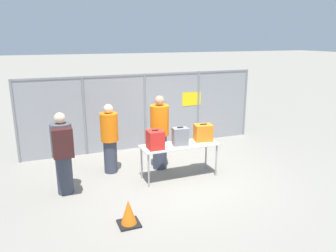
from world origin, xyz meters
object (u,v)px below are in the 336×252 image
(inspection_table, at_px, (179,148))
(security_worker_near, at_px, (160,132))
(security_worker_far, at_px, (110,138))
(suitcase_orange, at_px, (203,133))
(utility_trailer, at_px, (138,113))
(suitcase_red, at_px, (155,140))
(traffic_cone, at_px, (129,214))
(suitcase_grey, at_px, (180,136))
(traveler_hooded, at_px, (63,151))

(inspection_table, bearing_deg, security_worker_near, 108.56)
(security_worker_far, bearing_deg, suitcase_orange, 147.15)
(inspection_table, xyz_separation_m, security_worker_far, (-1.38, 0.86, 0.14))
(utility_trailer, bearing_deg, security_worker_near, -99.78)
(inspection_table, height_order, utility_trailer, inspection_table)
(suitcase_orange, relative_size, security_worker_far, 0.27)
(security_worker_far, bearing_deg, suitcase_red, 119.59)
(security_worker_near, height_order, utility_trailer, security_worker_near)
(utility_trailer, bearing_deg, traffic_cone, -108.19)
(inspection_table, relative_size, security_worker_near, 0.98)
(suitcase_red, relative_size, suitcase_grey, 1.02)
(security_worker_near, distance_m, utility_trailer, 4.26)
(suitcase_red, xyz_separation_m, utility_trailer, (1.08, 4.89, -0.53))
(inspection_table, bearing_deg, suitcase_grey, -72.79)
(security_worker_far, xyz_separation_m, traffic_cone, (-0.21, -2.35, -0.63))
(suitcase_orange, distance_m, utility_trailer, 4.79)
(suitcase_grey, relative_size, security_worker_near, 0.23)
(suitcase_orange, distance_m, security_worker_near, 1.03)
(suitcase_grey, relative_size, suitcase_orange, 0.93)
(utility_trailer, bearing_deg, traveler_hooded, -121.87)
(inspection_table, xyz_separation_m, traffic_cone, (-1.58, -1.49, -0.49))
(inspection_table, relative_size, suitcase_red, 4.15)
(security_worker_near, bearing_deg, traffic_cone, 50.22)
(suitcase_red, height_order, security_worker_far, security_worker_far)
(utility_trailer, bearing_deg, suitcase_orange, -88.47)
(inspection_table, xyz_separation_m, utility_trailer, (0.50, 4.83, -0.26))
(utility_trailer, bearing_deg, security_worker_far, -115.22)
(traveler_hooded, relative_size, utility_trailer, 0.39)
(suitcase_orange, xyz_separation_m, security_worker_far, (-2.00, 0.78, -0.12))
(suitcase_orange, relative_size, traveler_hooded, 0.26)
(security_worker_far, xyz_separation_m, utility_trailer, (1.87, 3.98, -0.40))
(traveler_hooded, relative_size, traffic_cone, 3.71)
(suitcase_red, relative_size, utility_trailer, 0.10)
(suitcase_red, bearing_deg, suitcase_orange, 5.91)
(suitcase_red, distance_m, security_worker_far, 1.21)
(suitcase_orange, xyz_separation_m, traffic_cone, (-2.21, -1.56, -0.75))
(suitcase_orange, bearing_deg, suitcase_red, -174.09)
(suitcase_red, xyz_separation_m, traffic_cone, (-1.00, -1.44, -0.76))
(traveler_hooded, bearing_deg, suitcase_grey, 11.13)
(security_worker_far, bearing_deg, utility_trailer, -126.67)
(inspection_table, relative_size, utility_trailer, 0.41)
(suitcase_orange, bearing_deg, security_worker_far, 158.60)
(security_worker_far, bearing_deg, traveler_hooded, 24.32)
(suitcase_red, bearing_deg, security_worker_near, 63.08)
(suitcase_grey, bearing_deg, inspection_table, 107.21)
(inspection_table, height_order, security_worker_near, security_worker_near)
(inspection_table, height_order, suitcase_orange, suitcase_orange)
(suitcase_grey, height_order, traffic_cone, suitcase_grey)
(security_worker_far, height_order, traffic_cone, security_worker_far)
(suitcase_red, height_order, utility_trailer, suitcase_red)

